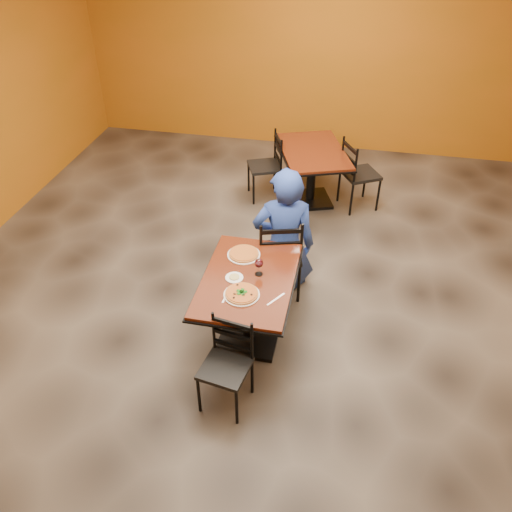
% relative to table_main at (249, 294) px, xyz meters
% --- Properties ---
extents(floor, '(7.00, 8.00, 0.01)m').
position_rel_table_main_xyz_m(floor, '(0.00, 0.50, -0.56)').
color(floor, black).
rests_on(floor, ground).
extents(wall_back, '(7.00, 0.01, 3.00)m').
position_rel_table_main_xyz_m(wall_back, '(0.00, 4.50, 0.94)').
color(wall_back, '#B25E13').
rests_on(wall_back, ground).
extents(table_main, '(0.83, 1.23, 0.75)m').
position_rel_table_main_xyz_m(table_main, '(0.00, 0.00, 0.00)').
color(table_main, '#56210D').
rests_on(table_main, floor).
extents(table_second, '(1.17, 1.40, 0.75)m').
position_rel_table_main_xyz_m(table_second, '(0.26, 2.70, -0.00)').
color(table_second, '#56210D').
rests_on(table_second, floor).
extents(chair_main_near, '(0.43, 0.43, 0.82)m').
position_rel_table_main_xyz_m(chair_main_near, '(-0.03, -0.77, -0.15)').
color(chair_main_near, black).
rests_on(chair_main_near, floor).
extents(chair_main_far, '(0.54, 0.54, 0.97)m').
position_rel_table_main_xyz_m(chair_main_far, '(0.15, 0.76, -0.07)').
color(chair_main_far, black).
rests_on(chair_main_far, floor).
extents(chair_second_left, '(0.53, 0.53, 0.90)m').
position_rel_table_main_xyz_m(chair_second_left, '(-0.37, 2.70, -0.11)').
color(chair_second_left, black).
rests_on(chair_second_left, floor).
extents(chair_second_right, '(0.58, 0.58, 0.94)m').
position_rel_table_main_xyz_m(chair_second_right, '(0.89, 2.70, -0.09)').
color(chair_second_right, black).
rests_on(chair_second_right, floor).
extents(diner, '(0.73, 0.55, 1.36)m').
position_rel_table_main_xyz_m(diner, '(0.17, 0.95, 0.13)').
color(diner, navy).
rests_on(diner, floor).
extents(plate_main, '(0.31, 0.31, 0.01)m').
position_rel_table_main_xyz_m(plate_main, '(-0.01, -0.24, 0.20)').
color(plate_main, white).
rests_on(plate_main, table_main).
extents(pizza_main, '(0.28, 0.28, 0.02)m').
position_rel_table_main_xyz_m(pizza_main, '(-0.01, -0.24, 0.21)').
color(pizza_main, '#991C0B').
rests_on(pizza_main, plate_main).
extents(plate_far, '(0.31, 0.31, 0.01)m').
position_rel_table_main_xyz_m(plate_far, '(-0.11, 0.32, 0.20)').
color(plate_far, white).
rests_on(plate_far, table_main).
extents(pizza_far, '(0.28, 0.28, 0.02)m').
position_rel_table_main_xyz_m(pizza_far, '(-0.11, 0.32, 0.21)').
color(pizza_far, orange).
rests_on(pizza_far, plate_far).
extents(side_plate, '(0.16, 0.16, 0.01)m').
position_rel_table_main_xyz_m(side_plate, '(-0.12, -0.03, 0.20)').
color(side_plate, white).
rests_on(side_plate, table_main).
extents(dip, '(0.09, 0.09, 0.01)m').
position_rel_table_main_xyz_m(dip, '(-0.12, -0.03, 0.21)').
color(dip, tan).
rests_on(dip, side_plate).
extents(wine_glass, '(0.08, 0.08, 0.18)m').
position_rel_table_main_xyz_m(wine_glass, '(0.08, 0.07, 0.28)').
color(wine_glass, white).
rests_on(wine_glass, table_main).
extents(fork, '(0.03, 0.19, 0.00)m').
position_rel_table_main_xyz_m(fork, '(-0.13, -0.27, 0.20)').
color(fork, silver).
rests_on(fork, table_main).
extents(knife, '(0.13, 0.18, 0.00)m').
position_rel_table_main_xyz_m(knife, '(0.29, -0.23, 0.20)').
color(knife, silver).
rests_on(knife, table_main).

